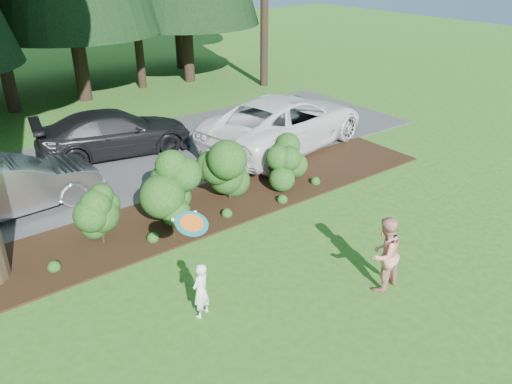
{
  "coord_description": "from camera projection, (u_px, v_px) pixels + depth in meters",
  "views": [
    {
      "loc": [
        -5.11,
        -6.77,
        6.18
      ],
      "look_at": [
        0.86,
        1.13,
        1.3
      ],
      "focal_mm": 35.0,
      "sensor_mm": 36.0,
      "label": 1
    }
  ],
  "objects": [
    {
      "name": "driveway",
      "position": [
        113.0,
        165.0,
        15.7
      ],
      "size": [
        22.0,
        6.0,
        0.03
      ],
      "primitive_type": "cube",
      "color": "#38383A",
      "rests_on": "ground"
    },
    {
      "name": "frisbee",
      "position": [
        192.0,
        223.0,
        8.32
      ],
      "size": [
        0.58,
        0.54,
        0.24
      ],
      "color": "#166F7A",
      "rests_on": "ground"
    },
    {
      "name": "ground",
      "position": [
        256.0,
        278.0,
        10.33
      ],
      "size": [
        80.0,
        80.0,
        0.0
      ],
      "primitive_type": "plane",
      "color": "#305618",
      "rests_on": "ground"
    },
    {
      "name": "adult",
      "position": [
        384.0,
        254.0,
        9.73
      ],
      "size": [
        0.82,
        0.66,
        1.57
      ],
      "primitive_type": "imported",
      "rotation": [
        0.0,
        0.0,
        3.24
      ],
      "color": "red",
      "rests_on": "ground"
    },
    {
      "name": "car_dark_suv",
      "position": [
        115.0,
        133.0,
        16.22
      ],
      "size": [
        5.22,
        2.84,
        1.43
      ],
      "primitive_type": "imported",
      "rotation": [
        0.0,
        0.0,
        1.4
      ],
      "color": "black",
      "rests_on": "driveway"
    },
    {
      "name": "mulch_bed",
      "position": [
        179.0,
        217.0,
        12.65
      ],
      "size": [
        16.0,
        2.5,
        0.05
      ],
      "primitive_type": "cube",
      "color": "black",
      "rests_on": "ground"
    },
    {
      "name": "car_white_suv",
      "position": [
        285.0,
        122.0,
        16.73
      ],
      "size": [
        6.77,
        4.14,
        1.75
      ],
      "primitive_type": "imported",
      "rotation": [
        0.0,
        0.0,
        1.78
      ],
      "color": "silver",
      "rests_on": "driveway"
    },
    {
      "name": "car_silver_wagon",
      "position": [
        11.0,
        186.0,
        12.57
      ],
      "size": [
        4.47,
        1.77,
        1.45
      ],
      "primitive_type": "imported",
      "rotation": [
        0.0,
        0.0,
        1.62
      ],
      "color": "#A5A5AA",
      "rests_on": "driveway"
    },
    {
      "name": "child",
      "position": [
        201.0,
        290.0,
        9.07
      ],
      "size": [
        0.48,
        0.4,
        1.12
      ],
      "primitive_type": "imported",
      "rotation": [
        0.0,
        0.0,
        3.53
      ],
      "color": "white",
      "rests_on": "ground"
    },
    {
      "name": "shrub_row",
      "position": [
        206.0,
        182.0,
        12.64
      ],
      "size": [
        6.53,
        1.6,
        1.61
      ],
      "color": "#143E13",
      "rests_on": "ground"
    },
    {
      "name": "lily_cluster",
      "position": [
        184.0,
        217.0,
        11.67
      ],
      "size": [
        0.69,
        0.09,
        0.57
      ],
      "color": "#143E13",
      "rests_on": "ground"
    }
  ]
}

